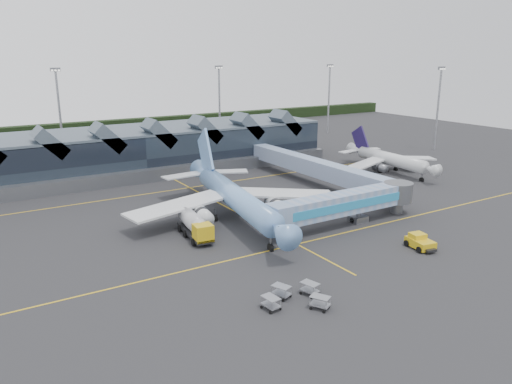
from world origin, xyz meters
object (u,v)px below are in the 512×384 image
jet_bridge (353,202)px  pushback_tug (420,242)px  main_airliner (233,195)px  fuel_truck (194,224)px  regional_jet (388,159)px

jet_bridge → pushback_tug: bearing=-87.1°
main_airliner → pushback_tug: bearing=-48.6°
fuel_truck → regional_jet: bearing=21.7°
main_airliner → regional_jet: 47.14m
jet_bridge → main_airliner: bearing=140.6°
main_airliner → pushback_tug: size_ratio=8.62×
regional_jet → pushback_tug: size_ratio=5.86×
regional_jet → fuel_truck: size_ratio=2.68×
main_airliner → jet_bridge: (14.69, -11.93, -0.37)m
jet_bridge → pushback_tug: jet_bridge is taller
regional_jet → pushback_tug: 46.76m
main_airliner → regional_jet: (45.90, 10.71, -0.83)m
regional_jet → main_airliner: bearing=-163.6°
pushback_tug → regional_jet: bearing=58.8°
main_airliner → pushback_tug: main_airliner is taller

